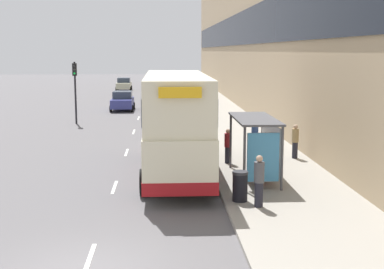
{
  "coord_description": "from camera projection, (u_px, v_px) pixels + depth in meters",
  "views": [
    {
      "loc": [
        1.9,
        -12.46,
        5.28
      ],
      "look_at": [
        3.57,
        17.49,
        0.57
      ],
      "focal_mm": 50.0,
      "sensor_mm": 36.0,
      "label": 1
    }
  ],
  "objects": [
    {
      "name": "pavement",
      "position": [
        210.0,
        106.0,
        51.33
      ],
      "size": [
        5.0,
        93.0,
        0.14
      ],
      "color": "gray",
      "rests_on": "ground_plane"
    },
    {
      "name": "terrace_facade",
      "position": [
        253.0,
        21.0,
        50.31
      ],
      "size": [
        3.1,
        93.0,
        16.11
      ],
      "color": "tan",
      "rests_on": "ground_plane"
    },
    {
      "name": "lane_mark_0",
      "position": [
        90.0,
        258.0,
        13.74
      ],
      "size": [
        0.12,
        2.0,
        0.01
      ],
      "color": "silver",
      "rests_on": "ground_plane"
    },
    {
      "name": "lane_mark_1",
      "position": [
        114.0,
        187.0,
        20.87
      ],
      "size": [
        0.12,
        2.0,
        0.01
      ],
      "color": "silver",
      "rests_on": "ground_plane"
    },
    {
      "name": "lane_mark_2",
      "position": [
        127.0,
        152.0,
        28.0
      ],
      "size": [
        0.12,
        2.0,
        0.01
      ],
      "color": "silver",
      "rests_on": "ground_plane"
    },
    {
      "name": "lane_mark_3",
      "position": [
        134.0,
        132.0,
        35.13
      ],
      "size": [
        0.12,
        2.0,
        0.01
      ],
      "color": "silver",
      "rests_on": "ground_plane"
    },
    {
      "name": "lane_mark_4",
      "position": [
        139.0,
        118.0,
        42.26
      ],
      "size": [
        0.12,
        2.0,
        0.01
      ],
      "color": "silver",
      "rests_on": "ground_plane"
    },
    {
      "name": "bus_shelter",
      "position": [
        260.0,
        137.0,
        21.23
      ],
      "size": [
        1.6,
        4.2,
        2.48
      ],
      "color": "#4C4C51",
      "rests_on": "ground_plane"
    },
    {
      "name": "double_decker_bus_near",
      "position": [
        176.0,
        122.0,
        22.55
      ],
      "size": [
        2.85,
        10.37,
        4.3
      ],
      "color": "beige",
      "rests_on": "ground_plane"
    },
    {
      "name": "car_0",
      "position": [
        174.0,
        101.0,
        47.58
      ],
      "size": [
        1.91,
        4.23,
        1.8
      ],
      "color": "silver",
      "rests_on": "ground_plane"
    },
    {
      "name": "car_1",
      "position": [
        173.0,
        90.0,
        61.59
      ],
      "size": [
        2.06,
        3.93,
        1.72
      ],
      "color": "black",
      "rests_on": "ground_plane"
    },
    {
      "name": "car_2",
      "position": [
        124.0,
        84.0,
        71.58
      ],
      "size": [
        2.05,
        3.98,
        1.69
      ],
      "rotation": [
        0.0,
        0.0,
        3.14
      ],
      "color": "#B7B799",
      "rests_on": "ground_plane"
    },
    {
      "name": "car_3",
      "position": [
        123.0,
        101.0,
        47.69
      ],
      "size": [
        2.06,
        4.08,
        1.7
      ],
      "rotation": [
        0.0,
        0.0,
        3.14
      ],
      "color": "navy",
      "rests_on": "ground_plane"
    },
    {
      "name": "pedestrian_at_shelter",
      "position": [
        259.0,
        181.0,
        17.66
      ],
      "size": [
        0.35,
        0.35,
        1.75
      ],
      "color": "#23232D",
      "rests_on": "ground_plane"
    },
    {
      "name": "pedestrian_1",
      "position": [
        228.0,
        146.0,
        24.57
      ],
      "size": [
        0.32,
        0.32,
        1.6
      ],
      "color": "#23232D",
      "rests_on": "ground_plane"
    },
    {
      "name": "pedestrian_2",
      "position": [
        295.0,
        141.0,
        25.73
      ],
      "size": [
        0.32,
        0.32,
        1.64
      ],
      "color": "#23232D",
      "rests_on": "ground_plane"
    },
    {
      "name": "pedestrian_3",
      "position": [
        255.0,
        139.0,
        26.17
      ],
      "size": [
        0.34,
        0.34,
        1.71
      ],
      "color": "#23232D",
      "rests_on": "ground_plane"
    },
    {
      "name": "litter_bin",
      "position": [
        240.0,
        186.0,
        18.39
      ],
      "size": [
        0.55,
        0.55,
        1.05
      ],
      "color": "black",
      "rests_on": "ground_plane"
    },
    {
      "name": "traffic_light_far_kerb",
      "position": [
        75.0,
        82.0,
        38.58
      ],
      "size": [
        0.3,
        0.32,
        4.49
      ],
      "color": "black",
      "rests_on": "ground_plane"
    }
  ]
}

